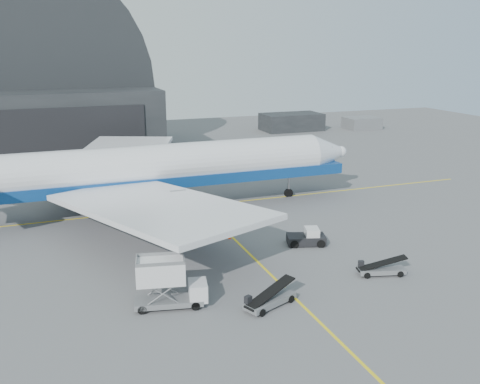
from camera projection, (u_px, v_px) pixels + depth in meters
name	position (u px, v px, depth m)	size (l,w,h in m)	color
ground	(260.00, 264.00, 50.30)	(200.00, 200.00, 0.00)	#565659
taxi_lines	(218.00, 223.00, 61.73)	(80.00, 42.12, 0.02)	yellow
hangar	(17.00, 102.00, 98.98)	(50.00, 28.30, 28.00)	black
distant_bldg_a	(291.00, 130.00, 128.09)	(14.00, 8.00, 4.00)	black
distant_bldg_b	(361.00, 129.00, 130.20)	(8.00, 6.00, 2.80)	slate
airliner	(151.00, 169.00, 64.77)	(54.47, 52.82, 19.11)	white
catering_truck	(167.00, 283.00, 41.60)	(5.99, 3.19, 3.91)	slate
pushback_tug	(307.00, 238.00, 55.03)	(4.34, 3.25, 1.79)	black
belt_loader_a	(269.00, 300.00, 42.01)	(4.85, 3.18, 1.84)	slate
belt_loader_b	(381.00, 269.00, 47.80)	(4.54, 2.45, 1.70)	slate
traffic_cone	(230.00, 237.00, 56.72)	(0.32, 0.32, 0.46)	#F83D07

